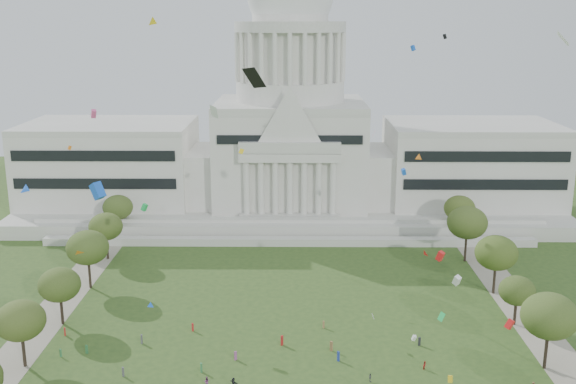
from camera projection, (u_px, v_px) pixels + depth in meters
capitol at (290, 141)px, 203.21m from camera, size 160.00×64.50×91.30m
path_left at (36, 333)px, 128.21m from camera, size 8.00×160.00×0.04m
path_right at (541, 335)px, 127.35m from camera, size 8.00×160.00×0.04m
row_tree_l_2 at (20, 321)px, 113.78m from camera, size 8.42×8.42×11.97m
row_tree_r_2 at (550, 316)px, 112.82m from camera, size 9.55×9.55×13.58m
row_tree_l_3 at (59, 285)px, 129.93m from camera, size 8.12×8.12×11.55m
row_tree_r_3 at (517, 291)px, 129.97m from camera, size 7.01×7.01×9.98m
row_tree_l_4 at (88, 248)px, 147.56m from camera, size 9.29×9.29×13.21m
row_tree_r_4 at (496, 253)px, 144.49m from camera, size 9.19×9.19×13.06m
row_tree_l_5 at (106, 227)px, 165.82m from camera, size 8.33×8.33×11.85m
row_tree_r_5 at (467, 223)px, 163.86m from camera, size 9.82×9.82×13.96m
row_tree_l_6 at (118, 207)px, 183.43m from camera, size 8.19×8.19×11.64m
row_tree_r_6 at (460, 208)px, 181.56m from camera, size 8.42×8.42×11.97m
person_2 at (425, 365)px, 114.63m from camera, size 0.79×0.86×1.51m
person_5 at (233, 383)px, 108.82m from camera, size 1.71×1.54×1.79m
person_8 at (207, 382)px, 109.18m from camera, size 0.87×0.55×1.78m
person_10 at (370, 378)px, 110.69m from camera, size 0.55×0.92×1.50m
distant_crowd at (219, 375)px, 111.38m from camera, size 66.69×38.17×1.95m
kite_swarm at (304, 218)px, 98.14m from camera, size 93.03×100.74×55.17m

